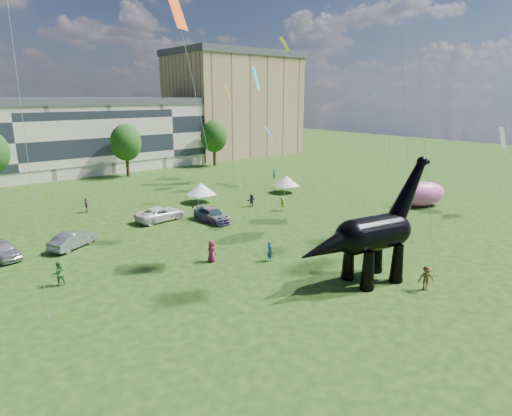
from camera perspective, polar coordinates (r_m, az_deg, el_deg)
ground at (r=30.64m, az=10.89°, el=-11.85°), size 220.00×220.00×0.00m
terrace_row at (r=80.53m, az=-30.16°, el=7.44°), size 78.00×11.00×12.00m
apartment_block at (r=102.56m, az=-2.95°, el=13.38°), size 28.00×18.00×22.00m
tree_mid_right at (r=76.34m, az=-17.00°, el=8.71°), size 5.20×5.20×9.44m
tree_far_right at (r=84.94m, az=-5.64°, el=9.84°), size 5.20×5.20×9.44m
dinosaur_sculpture at (r=32.53m, az=14.89°, el=-3.64°), size 11.67×4.20×9.51m
car_silver at (r=42.73m, az=-30.78°, el=-4.82°), size 2.75×4.87×1.56m
car_grey at (r=42.72m, az=-23.26°, el=-3.93°), size 4.83×3.67×1.53m
car_white at (r=48.88m, az=-12.63°, el=-0.75°), size 5.80×3.01×1.56m
car_dark at (r=47.60m, az=-5.86°, el=-0.93°), size 2.51×5.28×1.49m
gazebo_near at (r=55.98m, az=-7.36°, el=2.55°), size 3.76×3.76×2.58m
gazebo_far at (r=61.40m, az=4.05°, el=3.65°), size 3.85×3.85×2.46m
inflatable_pink at (r=57.65m, az=21.35°, el=1.75°), size 6.94×5.03×3.13m
visitors at (r=40.23m, az=-7.62°, el=-3.77°), size 54.02×39.05×1.87m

